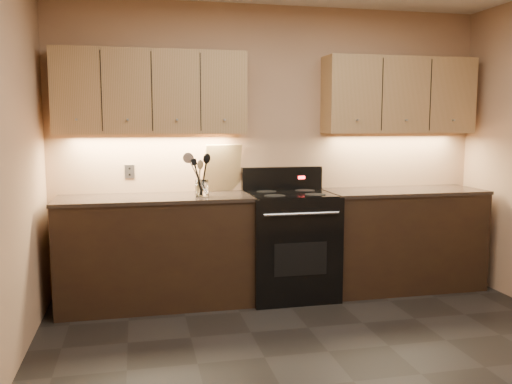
# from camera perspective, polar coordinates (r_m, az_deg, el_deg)

# --- Properties ---
(floor) EXTENTS (4.00, 4.00, 0.00)m
(floor) POSITION_cam_1_polar(r_m,az_deg,el_deg) (3.49, 10.26, -19.04)
(floor) COLOR black
(floor) RESTS_ON ground
(wall_back) EXTENTS (4.00, 0.04, 2.60)m
(wall_back) POSITION_cam_1_polar(r_m,az_deg,el_deg) (5.04, 1.77, 4.49)
(wall_back) COLOR tan
(wall_back) RESTS_ON ground
(counter_left) EXTENTS (1.62, 0.62, 0.93)m
(counter_left) POSITION_cam_1_polar(r_m,az_deg,el_deg) (4.70, -10.52, -6.09)
(counter_left) COLOR black
(counter_left) RESTS_ON ground
(counter_right) EXTENTS (1.46, 0.62, 0.93)m
(counter_right) POSITION_cam_1_polar(r_m,az_deg,el_deg) (5.29, 15.09, -4.75)
(counter_right) COLOR black
(counter_right) RESTS_ON ground
(stove) EXTENTS (0.76, 0.68, 1.14)m
(stove) POSITION_cam_1_polar(r_m,az_deg,el_deg) (4.86, 3.57, -5.39)
(stove) COLOR black
(stove) RESTS_ON ground
(upper_cab_left) EXTENTS (1.60, 0.30, 0.70)m
(upper_cab_left) POSITION_cam_1_polar(r_m,az_deg,el_deg) (4.74, -10.96, 10.25)
(upper_cab_left) COLOR tan
(upper_cab_left) RESTS_ON wall_back
(upper_cab_right) EXTENTS (1.44, 0.30, 0.70)m
(upper_cab_right) POSITION_cam_1_polar(r_m,az_deg,el_deg) (5.32, 14.81, 9.79)
(upper_cab_right) COLOR tan
(upper_cab_right) RESTS_ON wall_back
(outlet_plate) EXTENTS (0.08, 0.01, 0.12)m
(outlet_plate) POSITION_cam_1_polar(r_m,az_deg,el_deg) (4.89, -13.16, 2.11)
(outlet_plate) COLOR #B2B5BA
(outlet_plate) RESTS_ON wall_back
(utensil_crock) EXTENTS (0.14, 0.14, 0.14)m
(utensil_crock) POSITION_cam_1_polar(r_m,az_deg,el_deg) (4.57, -5.71, 0.33)
(utensil_crock) COLOR white
(utensil_crock) RESTS_ON counter_left
(cutting_board) EXTENTS (0.36, 0.18, 0.43)m
(cutting_board) POSITION_cam_1_polar(r_m,az_deg,el_deg) (4.90, -3.53, 2.54)
(cutting_board) COLOR tan
(cutting_board) RESTS_ON counter_left
(wooden_spoon) EXTENTS (0.10, 0.11, 0.30)m
(wooden_spoon) POSITION_cam_1_polar(r_m,az_deg,el_deg) (4.54, -6.17, 1.49)
(wooden_spoon) COLOR tan
(wooden_spoon) RESTS_ON utensil_crock
(black_spoon) EXTENTS (0.11, 0.12, 0.35)m
(black_spoon) POSITION_cam_1_polar(r_m,az_deg,el_deg) (4.59, -5.83, 1.92)
(black_spoon) COLOR black
(black_spoon) RESTS_ON utensil_crock
(black_turner) EXTENTS (0.16, 0.13, 0.34)m
(black_turner) POSITION_cam_1_polar(r_m,az_deg,el_deg) (4.53, -5.69, 1.70)
(black_turner) COLOR black
(black_turner) RESTS_ON utensil_crock
(steel_spatula) EXTENTS (0.22, 0.14, 0.36)m
(steel_spatula) POSITION_cam_1_polar(r_m,az_deg,el_deg) (4.57, -5.28, 1.98)
(steel_spatula) COLOR silver
(steel_spatula) RESTS_ON utensil_crock
(steel_skimmer) EXTENTS (0.24, 0.16, 0.38)m
(steel_skimmer) POSITION_cam_1_polar(r_m,az_deg,el_deg) (4.54, -5.30, 2.00)
(steel_skimmer) COLOR silver
(steel_skimmer) RESTS_ON utensil_crock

